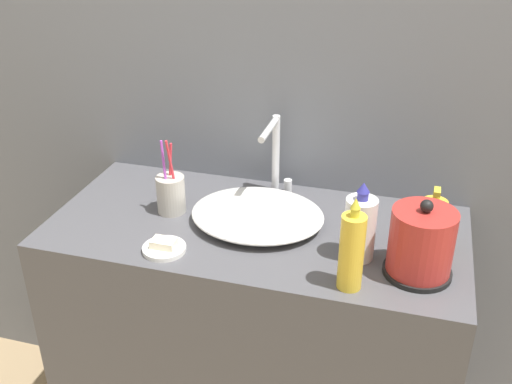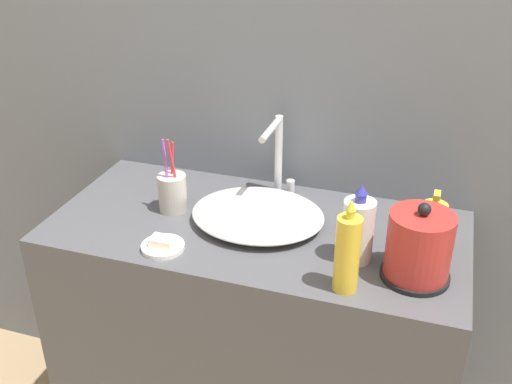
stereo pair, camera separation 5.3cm
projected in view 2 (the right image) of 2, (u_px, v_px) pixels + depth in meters
The scene contains 10 objects.
wall_back at pixel (288, 45), 1.62m from camera, with size 6.00×0.04×2.60m.
vanity_counter at pixel (256, 353), 1.78m from camera, with size 1.09×0.52×0.89m.
sink_basin at pixel (259, 214), 1.58m from camera, with size 0.35×0.30×0.05m.
faucet at pixel (279, 152), 1.67m from camera, with size 0.06×0.17×0.23m.
electric_kettle at pixel (418, 249), 1.34m from camera, with size 0.16×0.16×0.19m.
toothbrush_cup at pixel (172, 192), 1.63m from camera, with size 0.08×0.08×0.22m.
lotion_bottle at pixel (432, 227), 1.44m from camera, with size 0.06×0.06×0.17m.
shampoo_bottle at pixel (347, 253), 1.29m from camera, with size 0.06×0.06×0.23m.
mouthwash_bottle at pixel (358, 230), 1.40m from camera, with size 0.08×0.08×0.20m.
soap_dish at pixel (163, 245), 1.47m from camera, with size 0.11×0.11×0.03m.
Camera 2 is at (0.42, -1.03, 1.70)m, focal length 42.00 mm.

